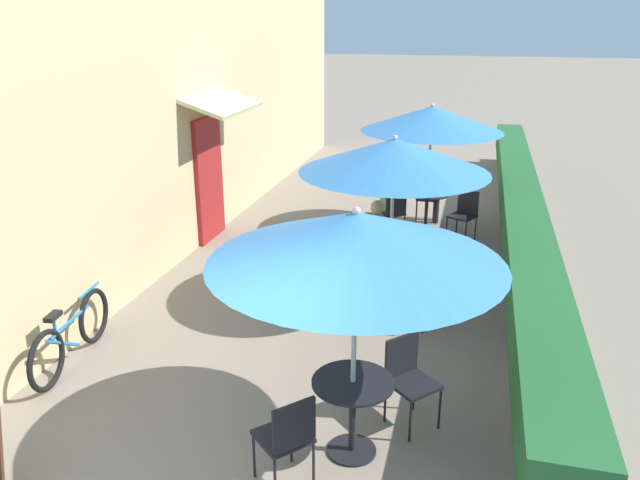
# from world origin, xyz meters

# --- Properties ---
(cafe_facade_wall) EXTENTS (0.98, 15.05, 4.20)m
(cafe_facade_wall) POSITION_xyz_m (-2.54, 7.39, 2.09)
(cafe_facade_wall) COLOR #D6B784
(cafe_facade_wall) RESTS_ON ground_plane
(planter_hedge) EXTENTS (0.60, 14.05, 1.01)m
(planter_hedge) POSITION_xyz_m (2.75, 7.43, 0.54)
(planter_hedge) COLOR gray
(planter_hedge) RESTS_ON ground_plane
(patio_table_near) EXTENTS (0.72, 0.72, 0.73)m
(patio_table_near) POSITION_xyz_m (1.11, 1.79, 0.51)
(patio_table_near) COLOR black
(patio_table_near) RESTS_ON ground_plane
(patio_umbrella_near) EXTENTS (2.40, 2.40, 2.29)m
(patio_umbrella_near) POSITION_xyz_m (1.11, 1.79, 2.03)
(patio_umbrella_near) COLOR #B7B7BC
(patio_umbrella_near) RESTS_ON ground_plane
(cafe_chair_near_left) EXTENTS (0.57, 0.57, 0.87)m
(cafe_chair_near_left) POSITION_xyz_m (0.70, 1.23, 0.52)
(cafe_chair_near_left) COLOR black
(cafe_chair_near_left) RESTS_ON ground_plane
(cafe_chair_near_right) EXTENTS (0.57, 0.57, 0.87)m
(cafe_chair_near_right) POSITION_xyz_m (1.53, 2.36, 0.52)
(cafe_chair_near_right) COLOR black
(cafe_chair_near_right) RESTS_ON ground_plane
(patio_table_mid) EXTENTS (0.72, 0.72, 0.73)m
(patio_table_mid) POSITION_xyz_m (0.99, 4.89, 0.51)
(patio_table_mid) COLOR black
(patio_table_mid) RESTS_ON ground_plane
(patio_umbrella_mid) EXTENTS (2.40, 2.40, 2.29)m
(patio_umbrella_mid) POSITION_xyz_m (0.99, 4.89, 2.03)
(patio_umbrella_mid) COLOR #B7B7BC
(patio_umbrella_mid) RESTS_ON ground_plane
(cafe_chair_mid_left) EXTENTS (0.53, 0.53, 0.87)m
(cafe_chair_mid_left) POSITION_xyz_m (0.63, 5.50, 0.52)
(cafe_chair_mid_left) COLOR black
(cafe_chair_mid_left) RESTS_ON ground_plane
(seated_patron_mid_left) EXTENTS (0.50, 0.46, 1.25)m
(seated_patron_mid_left) POSITION_xyz_m (0.73, 5.54, 0.69)
(seated_patron_mid_left) COLOR #23232D
(seated_patron_mid_left) RESTS_ON ground_plane
(cafe_chair_mid_right) EXTENTS (0.53, 0.53, 0.87)m
(cafe_chair_mid_right) POSITION_xyz_m (1.35, 4.29, 0.52)
(cafe_chair_mid_right) COLOR black
(cafe_chair_mid_right) RESTS_ON ground_plane
(coffee_cup_mid) EXTENTS (0.07, 0.07, 0.09)m
(coffee_cup_mid) POSITION_xyz_m (0.99, 4.83, 0.77)
(coffee_cup_mid) COLOR #232328
(coffee_cup_mid) RESTS_ON patio_table_mid
(patio_table_far) EXTENTS (0.72, 0.72, 0.73)m
(patio_table_far) POSITION_xyz_m (1.20, 7.95, 0.51)
(patio_table_far) COLOR black
(patio_table_far) RESTS_ON ground_plane
(patio_umbrella_far) EXTENTS (2.40, 2.40, 2.29)m
(patio_umbrella_far) POSITION_xyz_m (1.20, 7.95, 2.03)
(patio_umbrella_far) COLOR #B7B7BC
(patio_umbrella_far) RESTS_ON ground_plane
(cafe_chair_far_left) EXTENTS (0.56, 0.56, 0.87)m
(cafe_chair_far_left) POSITION_xyz_m (0.67, 7.49, 0.52)
(cafe_chair_far_left) COLOR black
(cafe_chair_far_left) RESTS_ON ground_plane
(seated_patron_far_left) EXTENTS (0.49, 0.51, 1.25)m
(seated_patron_far_left) POSITION_xyz_m (0.60, 7.58, 0.69)
(seated_patron_far_left) COLOR #23232D
(seated_patron_far_left) RESTS_ON ground_plane
(cafe_chair_far_right) EXTENTS (0.53, 0.53, 0.87)m
(cafe_chair_far_right) POSITION_xyz_m (1.86, 7.71, 0.52)
(cafe_chair_far_right) COLOR black
(cafe_chair_far_right) RESTS_ON ground_plane
(cafe_chair_far_back) EXTENTS (0.43, 0.43, 0.87)m
(cafe_chair_far_back) POSITION_xyz_m (1.07, 8.64, 0.52)
(cafe_chair_far_back) COLOR black
(cafe_chair_far_back) RESTS_ON ground_plane
(seated_patron_far_back) EXTENTS (0.42, 0.36, 1.25)m
(seated_patron_far_back) POSITION_xyz_m (1.18, 8.65, 0.69)
(seated_patron_far_back) COLOR #23232D
(seated_patron_far_back) RESTS_ON ground_plane
(bicycle_leaning) EXTENTS (0.24, 1.67, 0.74)m
(bicycle_leaning) POSITION_xyz_m (-2.20, 2.51, 0.34)
(bicycle_leaning) COLOR black
(bicycle_leaning) RESTS_ON ground_plane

